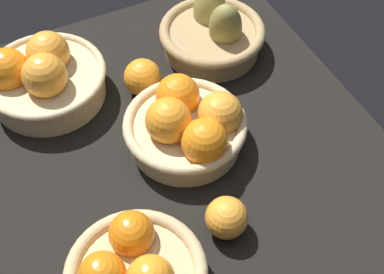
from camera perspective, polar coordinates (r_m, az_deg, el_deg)
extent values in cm
cube|color=black|center=(99.91, -1.24, -2.02)|extent=(84.00, 72.00, 3.00)
cylinder|color=tan|center=(115.13, 2.06, 9.94)|extent=(19.48, 19.48, 5.00)
torus|color=tan|center=(113.49, 2.10, 10.88)|extent=(21.60, 21.60, 2.12)
ellipsoid|color=#9E934C|center=(116.43, 1.80, 13.03)|extent=(10.57, 10.81, 12.00)
ellipsoid|color=olive|center=(111.68, 3.47, 11.23)|extent=(11.08, 10.35, 13.08)
torus|color=tan|center=(81.86, -5.84, -13.82)|extent=(20.96, 20.96, 2.15)
sphere|color=orange|center=(83.25, -6.27, -9.90)|extent=(6.93, 6.93, 6.93)
cylinder|color=#D3BC8C|center=(98.13, -0.72, 0.43)|extent=(20.02, 20.02, 4.98)
torus|color=#D3BC8C|center=(96.20, -0.73, 1.36)|extent=(21.90, 21.90, 1.87)
sphere|color=orange|center=(91.72, 1.30, -0.48)|extent=(8.02, 8.02, 8.02)
sphere|color=orange|center=(93.34, -2.46, 1.70)|extent=(8.02, 8.02, 8.02)
sphere|color=#F49E33|center=(96.05, 2.96, 2.37)|extent=(8.02, 8.02, 8.02)
sphere|color=orange|center=(98.67, -1.48, 4.28)|extent=(8.02, 8.02, 8.02)
cylinder|color=#D3BC8C|center=(109.08, -14.69, 5.25)|extent=(21.49, 21.49, 5.60)
torus|color=#D3BC8C|center=(107.15, -14.99, 6.28)|extent=(22.95, 22.95, 1.46)
sphere|color=#F49E33|center=(107.97, -14.67, 8.43)|extent=(8.20, 8.20, 8.20)
sphere|color=#F49E33|center=(103.05, -15.01, 6.16)|extent=(8.20, 8.20, 8.20)
sphere|color=orange|center=(107.59, -18.53, 6.61)|extent=(8.20, 8.20, 8.20)
sphere|color=#F49E33|center=(87.28, 3.44, -8.39)|extent=(6.88, 6.88, 6.88)
sphere|color=orange|center=(106.06, -5.26, 6.09)|extent=(7.29, 7.29, 7.29)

